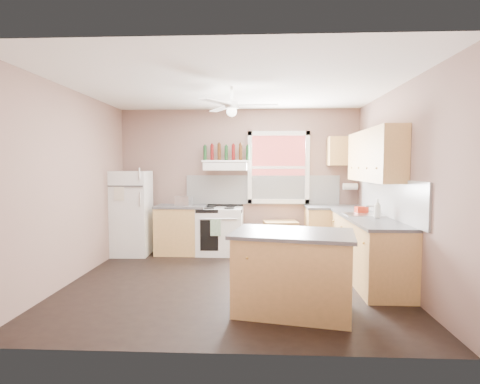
{
  "coord_description": "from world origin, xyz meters",
  "views": [
    {
      "loc": [
        0.35,
        -5.13,
        1.63
      ],
      "look_at": [
        0.1,
        0.3,
        1.25
      ],
      "focal_mm": 28.0,
      "sensor_mm": 36.0,
      "label": 1
    }
  ],
  "objects_px": {
    "stove": "(220,231)",
    "cart": "(281,237)",
    "island": "(293,273)",
    "refrigerator": "(131,213)",
    "toaster": "(183,201)"
  },
  "relations": [
    {
      "from": "stove",
      "to": "cart",
      "type": "bearing_deg",
      "value": 4.34
    },
    {
      "from": "cart",
      "to": "island",
      "type": "height_order",
      "value": "island"
    },
    {
      "from": "refrigerator",
      "to": "toaster",
      "type": "xyz_separation_m",
      "value": [
        0.96,
        0.04,
        0.22
      ]
    },
    {
      "from": "toaster",
      "to": "stove",
      "type": "relative_size",
      "value": 0.33
    },
    {
      "from": "stove",
      "to": "island",
      "type": "xyz_separation_m",
      "value": [
        1.08,
        -2.71,
        0.0
      ]
    },
    {
      "from": "toaster",
      "to": "island",
      "type": "xyz_separation_m",
      "value": [
        1.74,
        -2.61,
        -0.56
      ]
    },
    {
      "from": "island",
      "to": "toaster",
      "type": "bearing_deg",
      "value": 134.85
    },
    {
      "from": "toaster",
      "to": "refrigerator",
      "type": "bearing_deg",
      "value": -163.0
    },
    {
      "from": "refrigerator",
      "to": "stove",
      "type": "relative_size",
      "value": 1.78
    },
    {
      "from": "toaster",
      "to": "cart",
      "type": "bearing_deg",
      "value": 19.33
    },
    {
      "from": "cart",
      "to": "island",
      "type": "bearing_deg",
      "value": -97.46
    },
    {
      "from": "stove",
      "to": "island",
      "type": "height_order",
      "value": "same"
    },
    {
      "from": "refrigerator",
      "to": "stove",
      "type": "height_order",
      "value": "refrigerator"
    },
    {
      "from": "refrigerator",
      "to": "island",
      "type": "relative_size",
      "value": 1.23
    },
    {
      "from": "toaster",
      "to": "cart",
      "type": "distance_m",
      "value": 1.91
    }
  ]
}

